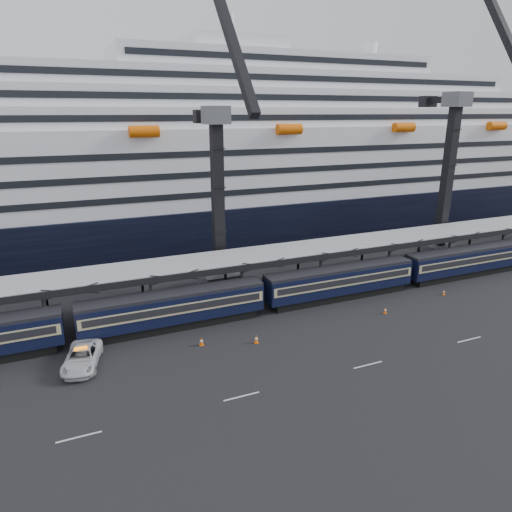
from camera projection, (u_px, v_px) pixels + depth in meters
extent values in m
plane|color=black|center=(453.00, 320.00, 48.99)|extent=(260.00, 260.00, 0.00)
cube|color=beige|center=(79.00, 437.00, 31.34)|extent=(3.00, 0.15, 0.02)
cube|color=beige|center=(242.00, 396.00, 35.81)|extent=(3.00, 0.15, 0.02)
cube|color=beige|center=(368.00, 365.00, 40.27)|extent=(3.00, 0.15, 0.02)
cube|color=beige|center=(469.00, 340.00, 44.74)|extent=(3.00, 0.15, 0.02)
cube|color=black|center=(175.00, 323.00, 47.21)|extent=(17.48, 2.40, 0.90)
cube|color=black|center=(174.00, 307.00, 46.67)|extent=(19.00, 2.80, 2.70)
cube|color=tan|center=(174.00, 304.00, 46.58)|extent=(18.62, 2.92, 1.05)
cube|color=black|center=(174.00, 304.00, 46.56)|extent=(17.86, 2.98, 0.70)
cube|color=black|center=(173.00, 294.00, 46.22)|extent=(19.00, 2.50, 0.35)
cube|color=black|center=(339.00, 294.00, 54.66)|extent=(17.48, 2.40, 0.90)
cube|color=black|center=(340.00, 280.00, 54.11)|extent=(19.00, 2.80, 2.70)
cube|color=tan|center=(340.00, 278.00, 54.02)|extent=(18.62, 2.92, 1.05)
cube|color=black|center=(340.00, 278.00, 54.01)|extent=(17.86, 2.98, 0.70)
cube|color=black|center=(341.00, 268.00, 53.66)|extent=(19.00, 2.50, 0.35)
cube|color=black|center=(464.00, 272.00, 62.10)|extent=(17.48, 2.40, 0.90)
cube|color=black|center=(466.00, 260.00, 61.56)|extent=(19.00, 2.80, 2.70)
cube|color=tan|center=(466.00, 258.00, 61.47)|extent=(18.62, 2.92, 1.05)
cube|color=black|center=(466.00, 257.00, 61.45)|extent=(17.86, 2.98, 0.70)
cube|color=black|center=(467.00, 249.00, 61.10)|extent=(19.00, 2.50, 0.35)
cube|color=gray|center=(376.00, 239.00, 59.65)|extent=(130.00, 6.00, 0.25)
cube|color=black|center=(391.00, 248.00, 57.11)|extent=(130.00, 0.25, 0.70)
cube|color=black|center=(363.00, 236.00, 62.37)|extent=(130.00, 0.25, 0.70)
cube|color=black|center=(45.00, 318.00, 43.12)|extent=(0.25, 0.25, 5.40)
cube|color=black|center=(46.00, 297.00, 48.04)|extent=(0.25, 0.25, 5.40)
cube|color=black|center=(152.00, 302.00, 46.84)|extent=(0.25, 0.25, 5.40)
cube|color=black|center=(142.00, 284.00, 51.76)|extent=(0.25, 0.25, 5.40)
cube|color=black|center=(242.00, 288.00, 50.56)|extent=(0.25, 0.25, 5.40)
cube|color=black|center=(225.00, 272.00, 55.48)|extent=(0.25, 0.25, 5.40)
cube|color=black|center=(320.00, 276.00, 54.29)|extent=(0.25, 0.25, 5.40)
cube|color=black|center=(298.00, 262.00, 59.20)|extent=(0.25, 0.25, 5.40)
cube|color=black|center=(388.00, 265.00, 58.01)|extent=(0.25, 0.25, 5.40)
cube|color=black|center=(362.00, 253.00, 62.92)|extent=(0.25, 0.25, 5.40)
cube|color=black|center=(448.00, 256.00, 61.73)|extent=(0.25, 0.25, 5.40)
cube|color=black|center=(419.00, 245.00, 66.64)|extent=(0.25, 0.25, 5.40)
cube|color=black|center=(501.00, 248.00, 65.45)|extent=(0.25, 0.25, 5.40)
cube|color=black|center=(470.00, 238.00, 70.36)|extent=(0.25, 0.25, 5.40)
cube|color=black|center=(273.00, 208.00, 88.31)|extent=(200.00, 28.00, 7.00)
cube|color=white|center=(273.00, 158.00, 85.43)|extent=(190.00, 26.88, 12.00)
cube|color=white|center=(274.00, 117.00, 83.17)|extent=(160.00, 24.64, 3.00)
cube|color=black|center=(307.00, 117.00, 72.31)|extent=(153.60, 0.12, 0.90)
cube|color=white|center=(274.00, 99.00, 82.26)|extent=(124.00, 21.84, 3.00)
cube|color=black|center=(303.00, 98.00, 72.63)|extent=(119.04, 0.12, 0.90)
cube|color=white|center=(274.00, 82.00, 81.35)|extent=(90.00, 19.04, 3.00)
cube|color=black|center=(300.00, 78.00, 72.96)|extent=(86.40, 0.12, 0.90)
cube|color=white|center=(275.00, 63.00, 80.45)|extent=(56.00, 16.24, 3.00)
cube|color=black|center=(296.00, 59.00, 73.28)|extent=(53.76, 0.12, 0.90)
cube|color=white|center=(232.00, 45.00, 76.71)|extent=(16.00, 12.00, 2.50)
cylinder|color=white|center=(370.00, 51.00, 86.98)|extent=(2.80, 2.80, 3.00)
cylinder|color=#F06007|center=(144.00, 132.00, 61.68)|extent=(4.00, 1.60, 1.60)
cylinder|color=#F06007|center=(289.00, 129.00, 69.87)|extent=(4.00, 1.60, 1.60)
cylinder|color=#F06007|center=(404.00, 127.00, 78.06)|extent=(4.00, 1.60, 1.60)
cylinder|color=#F06007|center=(497.00, 126.00, 86.25)|extent=(4.00, 1.60, 1.60)
cube|color=#505358|center=(220.00, 280.00, 57.92)|extent=(4.50, 4.50, 2.00)
cube|color=black|center=(218.00, 202.00, 54.90)|extent=(1.30, 1.30, 18.00)
cube|color=#505358|center=(216.00, 115.00, 51.88)|extent=(2.60, 3.20, 2.00)
cube|color=black|center=(232.00, 42.00, 44.72)|extent=(0.90, 12.26, 14.37)
cube|color=black|center=(209.00, 115.00, 54.09)|extent=(0.90, 5.04, 0.90)
cube|color=black|center=(203.00, 116.00, 56.36)|extent=(2.20, 1.60, 1.60)
cube|color=#505358|center=(438.00, 250.00, 70.07)|extent=(4.50, 4.50, 2.00)
cube|color=black|center=(447.00, 179.00, 66.75)|extent=(1.30, 1.30, 20.00)
cube|color=#505358|center=(457.00, 99.00, 63.42)|extent=(2.60, 3.20, 2.00)
cube|color=black|center=(502.00, 28.00, 55.91)|extent=(0.90, 12.21, 16.90)
cube|color=black|center=(442.00, 100.00, 65.88)|extent=(0.90, 5.60, 0.90)
cube|color=black|center=(428.00, 102.00, 68.40)|extent=(2.20, 1.60, 1.60)
imported|color=silver|center=(82.00, 357.00, 39.88)|extent=(4.09, 6.47, 1.66)
cube|color=#F06007|center=(256.00, 343.00, 44.13)|extent=(0.42, 0.42, 0.04)
cone|color=#F06007|center=(256.00, 339.00, 44.00)|extent=(0.35, 0.35, 0.80)
cylinder|color=white|center=(256.00, 339.00, 44.00)|extent=(0.30, 0.30, 0.13)
cube|color=#F06007|center=(202.00, 345.00, 43.70)|extent=(0.42, 0.42, 0.04)
cone|color=#F06007|center=(201.00, 341.00, 43.57)|extent=(0.35, 0.35, 0.79)
cylinder|color=white|center=(201.00, 341.00, 43.57)|extent=(0.30, 0.30, 0.13)
cube|color=#F06007|center=(385.00, 313.00, 50.63)|extent=(0.35, 0.35, 0.04)
cone|color=#F06007|center=(385.00, 310.00, 50.52)|extent=(0.30, 0.30, 0.67)
cylinder|color=white|center=(385.00, 310.00, 50.52)|extent=(0.25, 0.25, 0.11)
cube|color=#F06007|center=(444.00, 295.00, 55.71)|extent=(0.33, 0.33, 0.04)
cone|color=#F06007|center=(444.00, 292.00, 55.61)|extent=(0.28, 0.28, 0.63)
cylinder|color=white|center=(444.00, 292.00, 55.61)|extent=(0.24, 0.24, 0.11)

